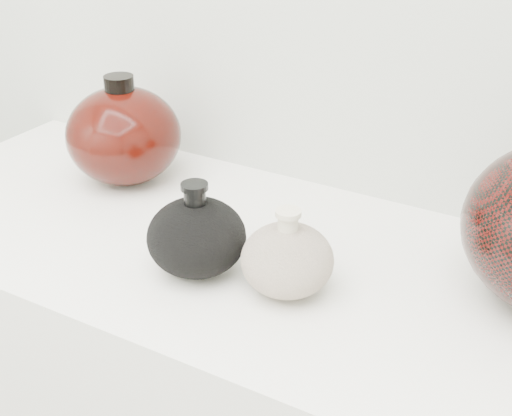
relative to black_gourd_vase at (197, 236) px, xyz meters
The scene contains 3 objects.
black_gourd_vase is the anchor object (origin of this frame).
cream_gourd_vase 0.13m from the black_gourd_vase, ahead, with size 0.16×0.16×0.12m.
left_round_pot 0.33m from the black_gourd_vase, 146.28° to the left, with size 0.24×0.24×0.19m.
Camera 1 is at (0.47, 0.19, 1.43)m, focal length 50.00 mm.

